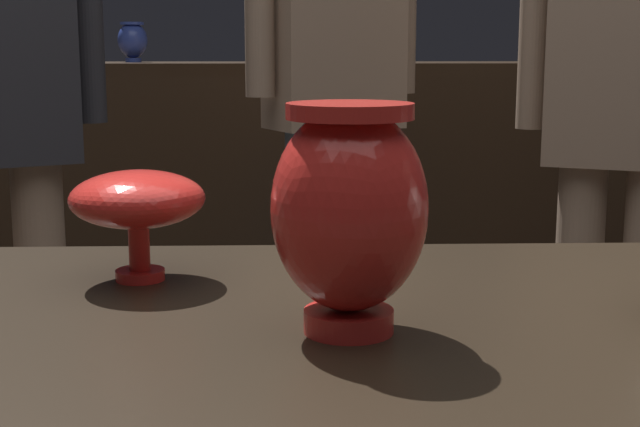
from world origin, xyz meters
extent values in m
cube|color=black|center=(0.00, 0.00, 0.78)|extent=(1.20, 0.64, 0.05)
cube|color=black|center=(0.00, 2.20, 0.47)|extent=(2.60, 0.40, 0.95)
cube|color=black|center=(0.00, 2.20, 0.97)|extent=(2.60, 0.40, 0.04)
cylinder|color=red|center=(0.05, -0.02, 0.81)|extent=(0.08, 0.08, 0.02)
ellipsoid|color=red|center=(0.05, -0.02, 0.91)|extent=(0.13, 0.13, 0.17)
cylinder|color=red|center=(0.05, -0.02, 0.99)|extent=(0.10, 0.10, 0.01)
cylinder|color=red|center=(-0.16, 0.16, 0.81)|extent=(0.05, 0.05, 0.01)
cylinder|color=red|center=(-0.16, 0.16, 0.83)|extent=(0.02, 0.02, 0.05)
ellipsoid|color=red|center=(-0.16, 0.16, 0.89)|extent=(0.14, 0.14, 0.06)
cylinder|color=#E55B1E|center=(1.04, 2.20, 1.00)|extent=(0.05, 0.05, 0.01)
cylinder|color=#E55B1E|center=(1.04, 2.20, 1.02)|extent=(0.02, 0.02, 0.05)
ellipsoid|color=#E55B1E|center=(1.04, 2.20, 1.08)|extent=(0.15, 0.15, 0.06)
cylinder|color=#2D429E|center=(-0.52, 2.28, 1.00)|extent=(0.05, 0.05, 0.01)
ellipsoid|color=#2D429E|center=(-0.52, 2.28, 1.06)|extent=(0.10, 0.10, 0.12)
cylinder|color=#2D429E|center=(-0.52, 2.28, 1.11)|extent=(0.08, 0.08, 0.01)
cylinder|color=slate|center=(0.17, 1.55, 0.42)|extent=(0.11, 0.11, 0.84)
cylinder|color=slate|center=(0.04, 1.48, 0.42)|extent=(0.11, 0.11, 0.84)
cylinder|color=#846B56|center=(-0.55, 1.19, 0.40)|extent=(0.11, 0.11, 0.80)
cylinder|color=#846B56|center=(0.67, 1.28, 0.39)|extent=(0.11, 0.11, 0.77)
cube|color=#846B56|center=(0.74, 1.25, 1.08)|extent=(0.37, 0.30, 0.61)
cylinder|color=#846B56|center=(0.56, 1.33, 1.11)|extent=(0.07, 0.07, 0.52)
camera|label=1|loc=(0.00, -0.75, 1.04)|focal=50.62mm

